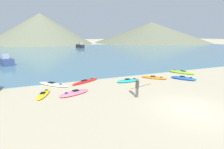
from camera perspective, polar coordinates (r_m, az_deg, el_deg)
The scene contains 16 objects.
ground_plane at distance 13.00m, azimuth 24.43°, elevation -10.46°, with size 400.00×400.00×0.00m, color #C6B793.
bay_water at distance 54.08m, azimuth -13.22°, elevation 7.32°, with size 160.00×70.00×0.06m, color teal.
far_hill_midleft at distance 106.35m, azimuth -22.19°, elevation 13.69°, with size 55.79×55.79×16.45m, color #6B7056.
far_hill_midright at distance 121.39m, azimuth 12.57°, elevation 13.29°, with size 73.84×73.84×13.08m, color #6B7056.
kayak_on_sand_0 at distance 18.54m, azimuth 5.41°, elevation -2.00°, with size 2.61×0.71×0.37m.
kayak_on_sand_1 at distance 24.21m, azimuth 21.80°, elevation 0.68°, with size 2.10×3.24×0.40m.
kayak_on_sand_2 at distance 18.52m, azimuth -8.65°, elevation -2.22°, with size 3.36×2.18×0.30m.
kayak_on_sand_3 at distance 15.42m, azimuth -21.47°, elevation -6.02°, with size 1.50×2.67×0.33m.
kayak_on_sand_4 at distance 20.48m, azimuth 13.60°, elevation -0.98°, with size 2.51×2.58×0.30m.
kayak_on_sand_5 at distance 21.03m, azimuth 22.31°, elevation -1.11°, with size 2.13×2.69×0.39m.
kayak_on_sand_6 at distance 18.09m, azimuth -18.71°, elevation -3.06°, with size 2.95×3.14×0.34m.
kayak_on_sand_7 at distance 14.88m, azimuth -12.18°, elevation -5.93°, with size 2.77×1.59×0.40m.
person_near_foreground at distance 13.97m, azimuth 8.24°, elevation -3.93°, with size 0.31×0.27×1.55m.
moored_boat_1 at distance 68.66m, azimuth -10.38°, elevation 9.19°, with size 2.40×5.23×2.11m.
moored_boat_2 at distance 33.28m, azimuth -31.28°, elevation 3.71°, with size 2.68×3.56×1.81m.
loose_paddle at distance 17.24m, azimuth 9.60°, elevation -3.78°, with size 2.73×0.89×0.03m.
Camera 1 is at (-9.08, -7.92, 4.88)m, focal length 28.00 mm.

